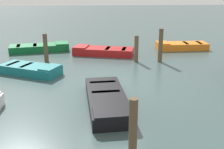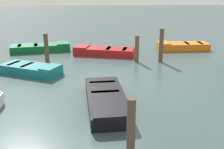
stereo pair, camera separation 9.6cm
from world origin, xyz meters
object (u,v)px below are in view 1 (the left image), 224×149
(rowboat_teal, at_px, (31,69))
(rowboat_green, at_px, (40,48))
(rowboat_black, at_px, (107,100))
(rowboat_orange, at_px, (181,46))
(mooring_piling_mid_left, at_px, (161,45))
(rowboat_red, at_px, (103,51))
(mooring_piling_mid_right, at_px, (136,49))
(mooring_piling_center, at_px, (133,130))
(mooring_piling_far_right, at_px, (46,48))

(rowboat_teal, bearing_deg, rowboat_green, 120.69)
(rowboat_black, height_order, rowboat_orange, same)
(rowboat_green, bearing_deg, rowboat_teal, -95.13)
(rowboat_teal, distance_m, mooring_piling_mid_left, 6.44)
(rowboat_orange, bearing_deg, rowboat_teal, 26.30)
(rowboat_teal, height_order, rowboat_green, same)
(rowboat_red, xyz_separation_m, rowboat_teal, (3.24, -3.32, 0.00))
(rowboat_red, bearing_deg, rowboat_teal, 58.41)
(mooring_piling_mid_right, relative_size, mooring_piling_mid_left, 0.79)
(rowboat_teal, relative_size, mooring_piling_mid_right, 2.13)
(rowboat_green, distance_m, mooring_piling_mid_left, 7.16)
(rowboat_black, bearing_deg, mooring_piling_mid_left, 145.65)
(rowboat_green, height_order, mooring_piling_mid_right, mooring_piling_mid_right)
(mooring_piling_center, bearing_deg, rowboat_black, -171.20)
(rowboat_teal, distance_m, mooring_piling_far_right, 2.12)
(rowboat_teal, xyz_separation_m, mooring_piling_mid_right, (-1.70, 4.98, 0.47))
(rowboat_red, distance_m, mooring_piling_center, 9.74)
(rowboat_green, relative_size, mooring_piling_center, 2.34)
(mooring_piling_far_right, bearing_deg, mooring_piling_mid_left, 85.87)
(rowboat_green, bearing_deg, rowboat_orange, -10.60)
(mooring_piling_far_right, bearing_deg, rowboat_orange, 106.10)
(rowboat_black, bearing_deg, mooring_piling_center, 4.36)
(rowboat_green, xyz_separation_m, rowboat_orange, (0.07, 8.54, 0.00))
(mooring_piling_mid_left, bearing_deg, rowboat_teal, -75.49)
(rowboat_black, xyz_separation_m, mooring_piling_center, (2.91, 0.45, 0.54))
(rowboat_orange, height_order, mooring_piling_mid_right, mooring_piling_mid_right)
(rowboat_orange, xyz_separation_m, mooring_piling_mid_left, (2.67, -1.95, 0.64))
(rowboat_green, height_order, mooring_piling_center, mooring_piling_center)
(rowboat_teal, bearing_deg, rowboat_black, -22.23)
(rowboat_black, bearing_deg, mooring_piling_far_right, -157.35)
(rowboat_teal, xyz_separation_m, mooring_piling_center, (6.48, 3.67, 0.54))
(rowboat_orange, distance_m, mooring_piling_center, 11.67)
(rowboat_teal, distance_m, mooring_piling_center, 7.47)
(rowboat_orange, height_order, mooring_piling_mid_left, mooring_piling_mid_left)
(rowboat_black, distance_m, rowboat_red, 6.81)
(rowboat_black, xyz_separation_m, mooring_piling_mid_left, (-5.18, 2.98, 0.64))
(rowboat_orange, bearing_deg, mooring_piling_far_right, 14.73)
(rowboat_teal, height_order, mooring_piling_mid_left, mooring_piling_mid_left)
(mooring_piling_center, bearing_deg, rowboat_green, -159.47)
(rowboat_orange, distance_m, mooring_piling_mid_left, 3.37)
(rowboat_teal, distance_m, mooring_piling_mid_right, 5.28)
(mooring_piling_center, bearing_deg, rowboat_teal, -150.45)
(mooring_piling_mid_left, bearing_deg, rowboat_orange, 143.81)
(rowboat_black, relative_size, mooring_piling_center, 2.36)
(rowboat_teal, relative_size, mooring_piling_center, 1.92)
(rowboat_teal, bearing_deg, mooring_piling_mid_right, 44.50)
(rowboat_teal, xyz_separation_m, rowboat_orange, (-4.28, 8.16, -0.00))
(mooring_piling_center, relative_size, mooring_piling_mid_left, 0.88)
(rowboat_teal, relative_size, rowboat_orange, 0.94)
(mooring_piling_far_right, relative_size, mooring_piling_center, 0.96)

